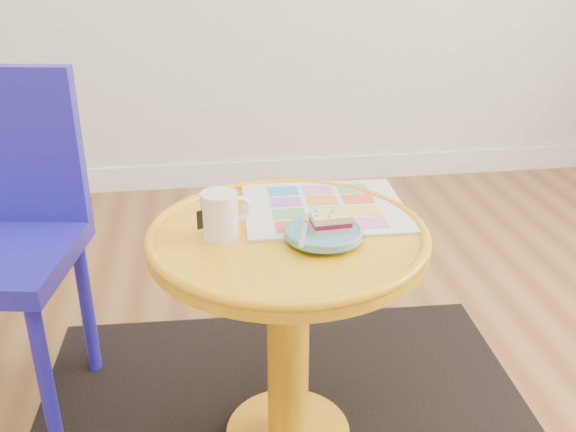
{
  "coord_description": "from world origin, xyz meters",
  "views": [
    {
      "loc": [
        -0.18,
        -0.99,
        1.18
      ],
      "look_at": [
        0.0,
        0.24,
        0.61
      ],
      "focal_mm": 40.0,
      "sensor_mm": 36.0,
      "label": 1
    }
  ],
  "objects": [
    {
      "name": "newspaper",
      "position": [
        0.1,
        0.35,
        0.58
      ],
      "size": [
        0.38,
        0.33,
        0.01
      ],
      "primitive_type": "cube",
      "rotation": [
        0.0,
        0.0,
        -0.04
      ],
      "color": "silver",
      "rests_on": "side_table"
    },
    {
      "name": "side_table",
      "position": [
        0.0,
        0.24,
        0.41
      ],
      "size": [
        0.6,
        0.6,
        0.57
      ],
      "color": "orange",
      "rests_on": "ground"
    },
    {
      "name": "plate",
      "position": [
        0.07,
        0.19,
        0.59
      ],
      "size": [
        0.16,
        0.16,
        0.02
      ],
      "color": "#5495B2",
      "rests_on": "newspaper"
    },
    {
      "name": "mug",
      "position": [
        -0.14,
        0.24,
        0.63
      ],
      "size": [
        0.11,
        0.08,
        0.1
      ],
      "rotation": [
        0.0,
        0.0,
        0.38
      ],
      "color": "silver",
      "rests_on": "side_table"
    },
    {
      "name": "cake_slice",
      "position": [
        0.09,
        0.2,
        0.62
      ],
      "size": [
        0.08,
        0.06,
        0.04
      ],
      "rotation": [
        0.0,
        0.0,
        0.07
      ],
      "color": "#D3BC8C",
      "rests_on": "plate"
    },
    {
      "name": "fork",
      "position": [
        0.03,
        0.2,
        0.6
      ],
      "size": [
        0.05,
        0.14,
        0.0
      ],
      "rotation": [
        0.0,
        0.0,
        -0.25
      ],
      "color": "silver",
      "rests_on": "plate"
    }
  ]
}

